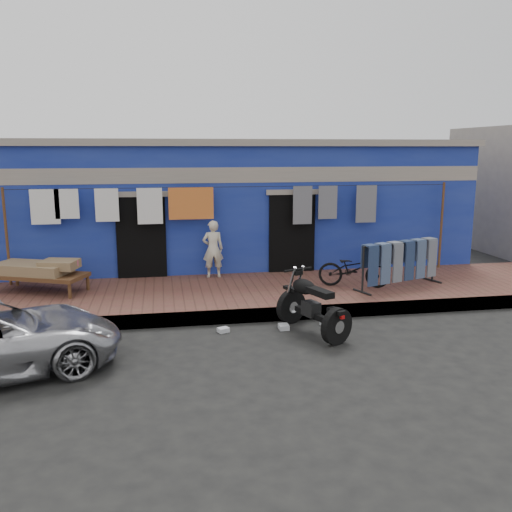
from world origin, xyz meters
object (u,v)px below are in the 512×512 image
(bicycle, at_px, (354,265))
(jeans_rack, at_px, (400,264))
(seated_person, at_px, (213,249))
(motorcycle, at_px, (313,304))
(charpoy, at_px, (42,277))

(bicycle, height_order, jeans_rack, jeans_rack)
(seated_person, distance_m, motorcycle, 3.71)
(bicycle, xyz_separation_m, motorcycle, (-1.48, -2.03, -0.20))
(seated_person, relative_size, bicycle, 0.88)
(jeans_rack, bearing_deg, motorcycle, -142.80)
(seated_person, xyz_separation_m, bicycle, (2.86, -1.40, -0.18))
(seated_person, distance_m, bicycle, 3.19)
(charpoy, xyz_separation_m, jeans_rack, (7.40, -0.90, 0.19))
(seated_person, xyz_separation_m, jeans_rack, (3.80, -1.59, -0.15))
(bicycle, relative_size, jeans_rack, 0.69)
(jeans_rack, bearing_deg, charpoy, 173.04)
(jeans_rack, bearing_deg, bicycle, 168.47)
(bicycle, height_order, charpoy, bicycle)
(charpoy, bearing_deg, seated_person, 10.81)
(seated_person, xyz_separation_m, motorcycle, (1.38, -3.43, -0.38))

